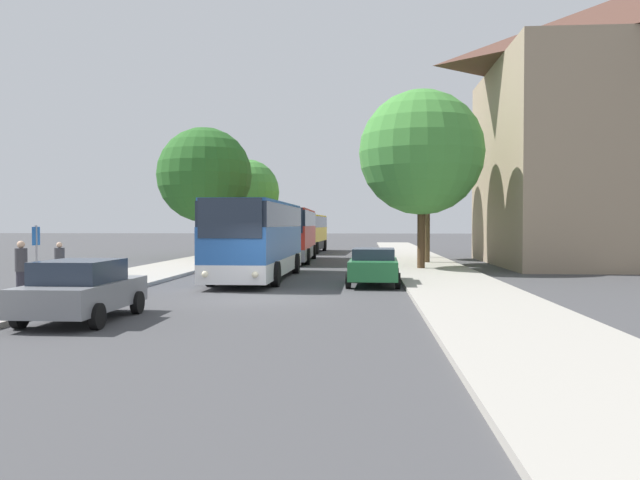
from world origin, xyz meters
TOP-DOWN VIEW (x-y plane):
  - ground_plane at (0.00, 0.00)m, footprint 300.00×300.00m
  - sidewalk_left at (-7.00, 0.00)m, footprint 4.00×120.00m
  - sidewalk_right at (7.00, 0.00)m, footprint 4.00×120.00m
  - bus_front at (-1.27, 7.29)m, footprint 2.97×11.31m
  - bus_middle at (-1.31, 20.53)m, footprint 2.96×11.16m
  - bus_rear at (-1.61, 34.23)m, footprint 3.02×10.75m
  - parked_car_left_curb at (-3.65, -4.99)m, footprint 2.08×4.16m
  - parked_car_right_near at (3.83, 4.78)m, footprint 2.16×4.21m
  - bus_stop_sign at (-7.18, -0.70)m, footprint 0.08×0.45m
  - pedestrian_waiting_near at (-7.76, 1.98)m, footprint 0.36×0.36m
  - pedestrian_waiting_far at (-7.04, -1.85)m, footprint 0.36×0.36m
  - tree_left_near at (-7.88, 23.30)m, footprint 6.70×6.70m
  - tree_left_far at (-6.80, 33.50)m, footprint 5.68×5.68m
  - tree_right_near at (6.43, 12.87)m, footprint 6.55×6.55m
  - tree_right_mid at (7.56, 23.94)m, footprint 4.35×4.35m
  - tree_right_far at (7.22, 18.04)m, footprint 5.52×5.52m

SIDE VIEW (x-z plane):
  - ground_plane at x=0.00m, z-range 0.00..0.00m
  - sidewalk_left at x=-7.00m, z-range 0.00..0.15m
  - sidewalk_right at x=7.00m, z-range 0.00..0.15m
  - parked_car_right_near at x=3.83m, z-range 0.04..1.52m
  - parked_car_left_curb at x=-3.65m, z-range 0.02..1.57m
  - pedestrian_waiting_near at x=-7.76m, z-range 0.15..1.80m
  - pedestrian_waiting_far at x=-7.04m, z-range 0.16..1.96m
  - bus_stop_sign at x=-7.18m, z-range 0.43..2.70m
  - bus_rear at x=-1.61m, z-range 0.11..3.39m
  - bus_middle at x=-1.31m, z-range 0.12..3.53m
  - bus_front at x=-1.27m, z-range 0.12..3.53m
  - tree_left_far at x=-6.80m, z-range 1.28..9.25m
  - tree_left_near at x=-7.88m, z-range 1.37..10.53m
  - tree_right_near at x=6.43m, z-range 1.54..10.89m
  - tree_right_mid at x=7.56m, z-range 2.08..10.35m
  - tree_right_far at x=7.22m, z-range 2.03..11.35m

